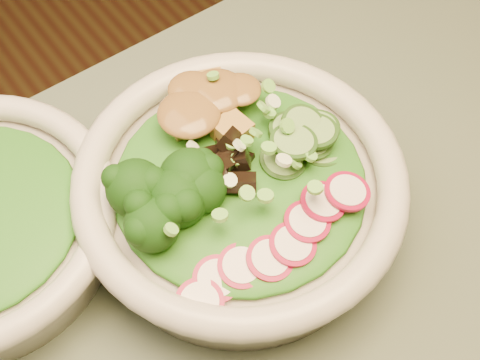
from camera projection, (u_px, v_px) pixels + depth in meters
salad_bowl at (240, 193)px, 0.53m from camera, size 0.26×0.26×0.07m
lettuce_bed at (240, 179)px, 0.52m from camera, size 0.20×0.20×0.02m
broccoli_florets at (169, 204)px, 0.48m from camera, size 0.08×0.07×0.04m
radish_slices at (287, 239)px, 0.48m from camera, size 0.11×0.04×0.02m
cucumber_slices at (311, 139)px, 0.52m from camera, size 0.07×0.07×0.03m
mushroom_heap at (232, 158)px, 0.51m from camera, size 0.07×0.07×0.04m
tofu_cubes at (204, 115)px, 0.53m from camera, size 0.09×0.06×0.03m
peanut_sauce at (203, 105)px, 0.52m from camera, size 0.07×0.05×0.02m
scallion_garnish at (240, 162)px, 0.50m from camera, size 0.19×0.19×0.02m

